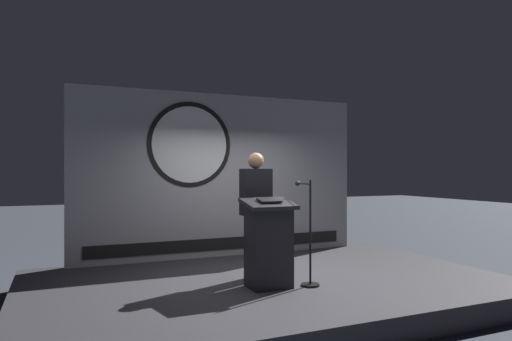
% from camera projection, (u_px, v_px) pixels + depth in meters
% --- Properties ---
extents(ground_plane, '(40.00, 40.00, 0.00)m').
position_uv_depth(ground_plane, '(268.00, 301.00, 6.22)').
color(ground_plane, '#383D47').
extents(stage_platform, '(6.40, 4.00, 0.30)m').
position_uv_depth(stage_platform, '(268.00, 290.00, 6.22)').
color(stage_platform, '#333338').
rests_on(stage_platform, ground).
extents(banner_display, '(5.10, 0.12, 2.81)m').
position_uv_depth(banner_display, '(222.00, 175.00, 7.90)').
color(banner_display, '#9E9EA3').
rests_on(banner_display, stage_platform).
extents(podium, '(0.64, 0.50, 1.14)m').
position_uv_depth(podium, '(269.00, 243.00, 5.77)').
color(podium, '#26262B').
rests_on(podium, stage_platform).
extents(speaker_person, '(0.40, 0.26, 1.73)m').
position_uv_depth(speaker_person, '(256.00, 214.00, 6.22)').
color(speaker_person, black).
rests_on(speaker_person, stage_platform).
extents(microphone_stand, '(0.24, 0.49, 1.36)m').
position_uv_depth(microphone_stand, '(308.00, 249.00, 5.89)').
color(microphone_stand, black).
rests_on(microphone_stand, stage_platform).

